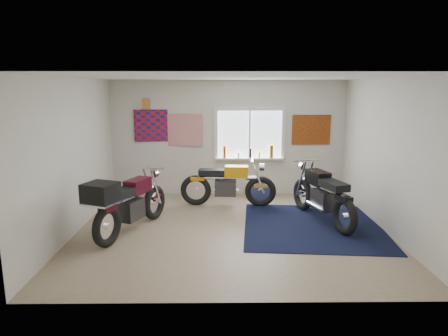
{
  "coord_description": "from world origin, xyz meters",
  "views": [
    {
      "loc": [
        -0.2,
        -6.86,
        2.54
      ],
      "look_at": [
        -0.12,
        0.4,
        1.06
      ],
      "focal_mm": 32.0,
      "sensor_mm": 36.0,
      "label": 1
    }
  ],
  "objects_px": {
    "navy_rug": "(312,226)",
    "maroon_tourer": "(126,203)",
    "yellow_triumph": "(228,185)",
    "black_chrome_bike": "(322,196)"
  },
  "relations": [
    {
      "from": "yellow_triumph",
      "to": "black_chrome_bike",
      "type": "bearing_deg",
      "value": -25.82
    },
    {
      "from": "navy_rug",
      "to": "black_chrome_bike",
      "type": "distance_m",
      "value": 0.61
    },
    {
      "from": "yellow_triumph",
      "to": "maroon_tourer",
      "type": "bearing_deg",
      "value": -131.44
    },
    {
      "from": "yellow_triumph",
      "to": "black_chrome_bike",
      "type": "height_order",
      "value": "black_chrome_bike"
    },
    {
      "from": "navy_rug",
      "to": "maroon_tourer",
      "type": "distance_m",
      "value": 3.4
    },
    {
      "from": "navy_rug",
      "to": "maroon_tourer",
      "type": "relative_size",
      "value": 1.24
    },
    {
      "from": "black_chrome_bike",
      "to": "yellow_triumph",
      "type": "bearing_deg",
      "value": 42.94
    },
    {
      "from": "black_chrome_bike",
      "to": "maroon_tourer",
      "type": "height_order",
      "value": "black_chrome_bike"
    },
    {
      "from": "yellow_triumph",
      "to": "black_chrome_bike",
      "type": "distance_m",
      "value": 2.07
    },
    {
      "from": "yellow_triumph",
      "to": "maroon_tourer",
      "type": "height_order",
      "value": "maroon_tourer"
    }
  ]
}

